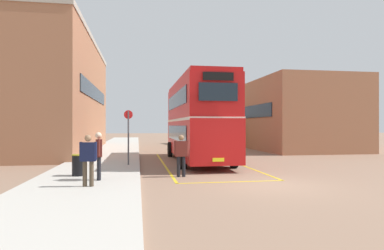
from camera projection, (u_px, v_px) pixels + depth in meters
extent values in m
plane|color=#846651|center=(197.00, 153.00, 26.00)|extent=(135.60, 135.60, 0.00)
cube|color=#B2ADA3|center=(114.00, 150.00, 27.32)|extent=(4.00, 57.60, 0.14)
cube|color=#9E6647|center=(62.00, 98.00, 26.89)|extent=(5.23, 18.93, 8.71)
cube|color=#232D38|center=(95.00, 93.00, 27.32)|extent=(0.06, 14.39, 1.10)
cube|color=#A89E8E|center=(62.00, 42.00, 26.90)|extent=(5.35, 19.05, 0.36)
cube|color=#9E6647|center=(286.00, 116.00, 31.40)|extent=(7.64, 14.96, 6.12)
cube|color=#19232D|center=(247.00, 112.00, 30.77)|extent=(0.06, 11.37, 1.10)
cylinder|color=black|center=(170.00, 149.00, 22.56)|extent=(0.28, 1.00, 1.00)
cylinder|color=black|center=(207.00, 149.00, 22.98)|extent=(0.28, 1.00, 1.00)
cylinder|color=black|center=(183.00, 159.00, 16.20)|extent=(0.28, 1.00, 1.00)
cylinder|color=black|center=(234.00, 158.00, 16.62)|extent=(0.28, 1.00, 1.00)
cube|color=#B71414|center=(197.00, 138.00, 19.59)|extent=(2.51, 10.40, 2.10)
cube|color=#B71414|center=(197.00, 102.00, 19.60)|extent=(2.51, 10.19, 2.10)
cube|color=#B71414|center=(197.00, 83.00, 19.60)|extent=(2.41, 10.09, 0.20)
cube|color=silver|center=(197.00, 120.00, 19.59)|extent=(2.54, 10.30, 0.14)
cube|color=#19232D|center=(176.00, 133.00, 19.39)|extent=(0.03, 8.53, 0.84)
cube|color=#19232D|center=(176.00, 100.00, 19.39)|extent=(0.03, 8.53, 0.84)
cube|color=#19232D|center=(218.00, 133.00, 19.80)|extent=(0.03, 8.53, 0.84)
cube|color=#19232D|center=(218.00, 101.00, 19.80)|extent=(0.03, 8.53, 0.84)
cube|color=#19232D|center=(218.00, 92.00, 14.44)|extent=(1.75, 0.04, 0.80)
cube|color=black|center=(218.00, 76.00, 14.45)|extent=(1.38, 0.04, 0.36)
cube|color=#19232D|center=(185.00, 130.00, 24.74)|extent=(2.00, 0.04, 1.00)
cube|color=yellow|center=(218.00, 160.00, 14.44)|extent=(0.52, 0.03, 0.16)
cylinder|color=black|center=(185.00, 140.00, 38.40)|extent=(0.39, 0.95, 0.92)
cylinder|color=black|center=(205.00, 140.00, 39.16)|extent=(0.39, 0.95, 0.92)
cylinder|color=black|center=(199.00, 142.00, 33.51)|extent=(0.39, 0.95, 0.92)
cylinder|color=black|center=(222.00, 142.00, 34.28)|extent=(0.39, 0.95, 0.92)
cube|color=gold|center=(203.00, 130.00, 36.34)|extent=(3.65, 8.80, 2.60)
cube|color=silver|center=(203.00, 118.00, 36.34)|extent=(3.45, 8.45, 0.12)
cube|color=#19232D|center=(192.00, 127.00, 35.97)|extent=(1.02, 6.77, 0.96)
cube|color=#19232D|center=(213.00, 127.00, 36.72)|extent=(1.02, 6.77, 0.96)
cube|color=#19232D|center=(191.00, 127.00, 40.43)|extent=(1.93, 0.32, 1.10)
cylinder|color=black|center=(184.00, 167.00, 13.72)|extent=(0.14, 0.14, 0.85)
cylinder|color=black|center=(178.00, 167.00, 13.68)|extent=(0.14, 0.14, 0.85)
cube|color=#591E19|center=(181.00, 149.00, 13.70)|extent=(0.50, 0.23, 0.63)
cylinder|color=#591E19|center=(187.00, 148.00, 13.75)|extent=(0.09, 0.09, 0.60)
cylinder|color=#591E19|center=(175.00, 148.00, 13.65)|extent=(0.09, 0.09, 0.60)
sphere|color=#8C6647|center=(181.00, 138.00, 13.68)|extent=(0.23, 0.23, 0.23)
cylinder|color=black|center=(99.00, 169.00, 11.97)|extent=(0.14, 0.14, 0.85)
cylinder|color=black|center=(99.00, 168.00, 12.19)|extent=(0.14, 0.14, 0.85)
cube|color=#591E19|center=(99.00, 148.00, 12.08)|extent=(0.26, 0.51, 0.63)
cylinder|color=#591E19|center=(99.00, 148.00, 11.84)|extent=(0.09, 0.09, 0.60)
cylinder|color=#591E19|center=(99.00, 147.00, 12.32)|extent=(0.09, 0.09, 0.60)
sphere|color=beige|center=(98.00, 135.00, 12.08)|extent=(0.23, 0.23, 0.23)
cylinder|color=#473828|center=(92.00, 174.00, 10.79)|extent=(0.14, 0.14, 0.82)
cylinder|color=#473828|center=(85.00, 174.00, 10.77)|extent=(0.14, 0.14, 0.82)
cube|color=#141938|center=(88.00, 152.00, 10.78)|extent=(0.50, 0.27, 0.62)
cylinder|color=#141938|center=(96.00, 151.00, 10.79)|extent=(0.09, 0.09, 0.58)
cylinder|color=#141938|center=(81.00, 151.00, 10.77)|extent=(0.09, 0.09, 0.58)
sphere|color=#8C6647|center=(88.00, 138.00, 10.76)|extent=(0.22, 0.22, 0.22)
cylinder|color=black|center=(79.00, 166.00, 13.10)|extent=(0.50, 0.50, 0.80)
cylinder|color=olive|center=(79.00, 155.00, 13.10)|extent=(0.53, 0.53, 0.04)
cylinder|color=#4C4C51|center=(128.00, 138.00, 16.72)|extent=(0.08, 0.08, 2.72)
cylinder|color=red|center=(128.00, 115.00, 16.72)|extent=(0.44, 0.06, 0.44)
cube|color=gold|center=(164.00, 164.00, 18.23)|extent=(0.12, 12.40, 0.01)
cube|color=gold|center=(236.00, 163.00, 18.89)|extent=(0.12, 12.40, 0.01)
cube|color=gold|center=(231.00, 182.00, 12.44)|extent=(4.22, 0.12, 0.01)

